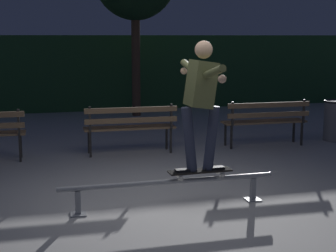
{
  "coord_description": "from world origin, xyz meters",
  "views": [
    {
      "loc": [
        -1.51,
        -5.91,
        2.03
      ],
      "look_at": [
        0.19,
        0.64,
        0.85
      ],
      "focal_mm": 54.89,
      "sensor_mm": 36.0,
      "label": 1
    }
  ],
  "objects_px": {
    "skateboarder": "(201,95)",
    "trash_can": "(336,120)",
    "skateboard": "(200,171)",
    "park_bench_left_center": "(130,124)",
    "grind_rail": "(169,186)",
    "park_bench_right_center": "(266,118)"
  },
  "relations": [
    {
      "from": "skateboarder",
      "to": "trash_can",
      "type": "xyz_separation_m",
      "value": [
        3.83,
        3.07,
        -0.94
      ]
    },
    {
      "from": "skateboarder",
      "to": "skateboard",
      "type": "bearing_deg",
      "value": -178.54
    },
    {
      "from": "skateboard",
      "to": "skateboarder",
      "type": "relative_size",
      "value": 0.5
    },
    {
      "from": "park_bench_left_center",
      "to": "trash_can",
      "type": "bearing_deg",
      "value": 2.25
    },
    {
      "from": "skateboarder",
      "to": "trash_can",
      "type": "relative_size",
      "value": 1.95
    },
    {
      "from": "skateboard",
      "to": "skateboarder",
      "type": "bearing_deg",
      "value": 1.46
    },
    {
      "from": "grind_rail",
      "to": "skateboard",
      "type": "height_order",
      "value": "skateboard"
    },
    {
      "from": "grind_rail",
      "to": "park_bench_right_center",
      "type": "xyz_separation_m",
      "value": [
        2.62,
        2.9,
        0.27
      ]
    },
    {
      "from": "grind_rail",
      "to": "park_bench_left_center",
      "type": "height_order",
      "value": "park_bench_left_center"
    },
    {
      "from": "skateboard",
      "to": "trash_can",
      "type": "relative_size",
      "value": 0.98
    },
    {
      "from": "park_bench_right_center",
      "to": "trash_can",
      "type": "distance_m",
      "value": 1.6
    },
    {
      "from": "skateboard",
      "to": "park_bench_right_center",
      "type": "distance_m",
      "value": 3.67
    },
    {
      "from": "park_bench_right_center",
      "to": "park_bench_left_center",
      "type": "bearing_deg",
      "value": 180.0
    },
    {
      "from": "grind_rail",
      "to": "skateboarder",
      "type": "relative_size",
      "value": 1.71
    },
    {
      "from": "park_bench_left_center",
      "to": "skateboarder",
      "type": "bearing_deg",
      "value": -83.66
    },
    {
      "from": "grind_rail",
      "to": "park_bench_right_center",
      "type": "height_order",
      "value": "park_bench_right_center"
    },
    {
      "from": "grind_rail",
      "to": "skateboard",
      "type": "relative_size",
      "value": 3.39
    },
    {
      "from": "skateboard",
      "to": "skateboarder",
      "type": "xyz_separation_m",
      "value": [
        0.0,
        0.0,
        0.94
      ]
    },
    {
      "from": "skateboard",
      "to": "park_bench_left_center",
      "type": "bearing_deg",
      "value": 96.28
    },
    {
      "from": "skateboarder",
      "to": "park_bench_left_center",
      "type": "height_order",
      "value": "skateboarder"
    },
    {
      "from": "skateboard",
      "to": "park_bench_right_center",
      "type": "relative_size",
      "value": 0.49
    },
    {
      "from": "grind_rail",
      "to": "trash_can",
      "type": "xyz_separation_m",
      "value": [
        4.22,
        3.07,
        0.15
      ]
    }
  ]
}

